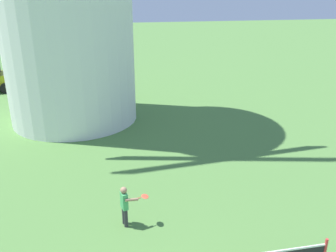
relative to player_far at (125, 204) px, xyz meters
The scene contains 2 objects.
player_far is the anchor object (origin of this frame).
parked_car_blue 14.02m from the player_far, 96.73° to the left, with size 4.44×2.14×1.56m.
Camera 1 is at (-1.33, -3.32, 5.71)m, focal length 38.32 mm.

